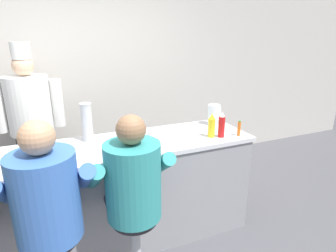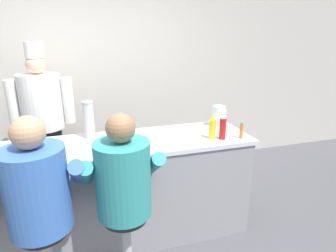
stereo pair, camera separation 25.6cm
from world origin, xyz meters
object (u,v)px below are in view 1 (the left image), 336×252
at_px(water_pitcher_clear, 214,115).
at_px(cook_in_whites_near, 31,119).
at_px(hot_sauce_bottle_orange, 239,128).
at_px(diner_seated_blue, 47,200).
at_px(breakfast_plate, 121,149).
at_px(coffee_mug_white, 153,136).
at_px(diner_seated_teal, 132,185).
at_px(cup_stack_steel, 87,122).
at_px(mustard_bottle_yellow, 212,126).
at_px(ketchup_bottle_red, 222,125).

relative_size(water_pitcher_clear, cook_in_whites_near, 0.12).
height_order(hot_sauce_bottle_orange, diner_seated_blue, diner_seated_blue).
xyz_separation_m(water_pitcher_clear, breakfast_plate, (-1.09, -0.32, -0.09)).
xyz_separation_m(coffee_mug_white, diner_seated_blue, (-0.90, -0.51, -0.13)).
relative_size(diner_seated_teal, cook_in_whites_near, 0.77).
bearing_deg(cup_stack_steel, mustard_bottle_yellow, -18.09).
bearing_deg(cup_stack_steel, coffee_mug_white, -24.91).
bearing_deg(diner_seated_blue, cook_in_whites_near, 94.45).
height_order(hot_sauce_bottle_orange, coffee_mug_white, hot_sauce_bottle_orange).
relative_size(mustard_bottle_yellow, breakfast_plate, 0.93).
bearing_deg(ketchup_bottle_red, water_pitcher_clear, 68.52).
relative_size(coffee_mug_white, diner_seated_teal, 0.10).
bearing_deg(diner_seated_blue, diner_seated_teal, -0.17).
relative_size(breakfast_plate, cook_in_whites_near, 0.13).
xyz_separation_m(ketchup_bottle_red, cup_stack_steel, (-1.16, 0.39, 0.06)).
xyz_separation_m(hot_sauce_bottle_orange, breakfast_plate, (-1.12, 0.07, -0.06)).
bearing_deg(cup_stack_steel, water_pitcher_clear, -1.40).
relative_size(mustard_bottle_yellow, diner_seated_teal, 0.16).
height_order(mustard_bottle_yellow, cook_in_whites_near, cook_in_whites_near).
distance_m(cup_stack_steel, diner_seated_blue, 0.88).
xyz_separation_m(coffee_mug_white, cup_stack_steel, (-0.53, 0.25, 0.12)).
xyz_separation_m(breakfast_plate, cup_stack_steel, (-0.21, 0.35, 0.16)).
xyz_separation_m(ketchup_bottle_red, cook_in_whites_near, (-1.66, 1.28, -0.09)).
height_order(cup_stack_steel, diner_seated_blue, diner_seated_blue).
bearing_deg(cup_stack_steel, cook_in_whites_near, 119.33).
bearing_deg(water_pitcher_clear, coffee_mug_white, -164.40).
distance_m(diner_seated_teal, cook_in_whites_near, 1.78).
bearing_deg(water_pitcher_clear, diner_seated_teal, -147.04).
xyz_separation_m(diner_seated_blue, cook_in_whites_near, (-0.13, 1.64, 0.11)).
height_order(ketchup_bottle_red, mustard_bottle_yellow, ketchup_bottle_red).
height_order(hot_sauce_bottle_orange, breakfast_plate, hot_sauce_bottle_orange).
bearing_deg(coffee_mug_white, water_pitcher_clear, 15.60).
xyz_separation_m(mustard_bottle_yellow, diner_seated_blue, (-1.45, -0.40, -0.19)).
relative_size(mustard_bottle_yellow, coffee_mug_white, 1.60).
bearing_deg(water_pitcher_clear, cup_stack_steel, 178.60).
bearing_deg(cook_in_whites_near, diner_seated_teal, -67.37).
relative_size(hot_sauce_bottle_orange, diner_seated_teal, 0.10).
distance_m(coffee_mug_white, cup_stack_steel, 0.60).
bearing_deg(diner_seated_teal, breakfast_plate, 86.10).
xyz_separation_m(hot_sauce_bottle_orange, water_pitcher_clear, (-0.03, 0.39, 0.04)).
height_order(hot_sauce_bottle_orange, cup_stack_steel, cup_stack_steel).
distance_m(water_pitcher_clear, diner_seated_blue, 1.83).
bearing_deg(breakfast_plate, mustard_bottle_yellow, 0.07).
bearing_deg(breakfast_plate, hot_sauce_bottle_orange, -3.79).
relative_size(ketchup_bottle_red, cup_stack_steel, 0.71).
height_order(mustard_bottle_yellow, water_pitcher_clear, mustard_bottle_yellow).
height_order(mustard_bottle_yellow, coffee_mug_white, mustard_bottle_yellow).
relative_size(water_pitcher_clear, breakfast_plate, 0.88).
xyz_separation_m(mustard_bottle_yellow, water_pitcher_clear, (0.22, 0.32, 0.00)).
xyz_separation_m(hot_sauce_bottle_orange, cook_in_whites_near, (-1.83, 1.31, -0.05)).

